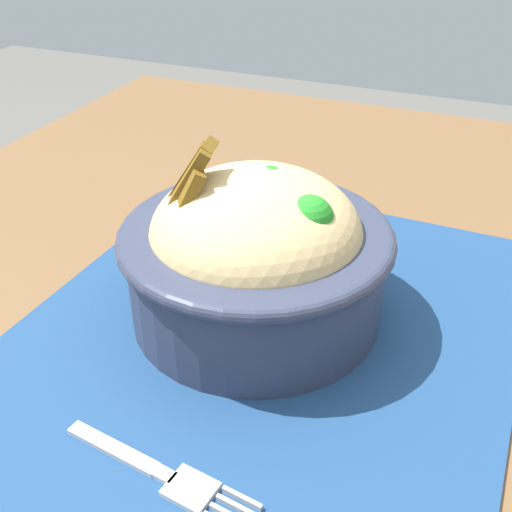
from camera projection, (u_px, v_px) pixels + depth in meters
table at (264, 448)px, 0.46m from camera, size 1.12×0.87×0.75m
placemat at (250, 356)px, 0.43m from camera, size 0.48×0.35×0.00m
bowl at (256, 252)px, 0.44m from camera, size 0.19×0.19×0.13m
fork at (165, 475)px, 0.34m from camera, size 0.03×0.13×0.00m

